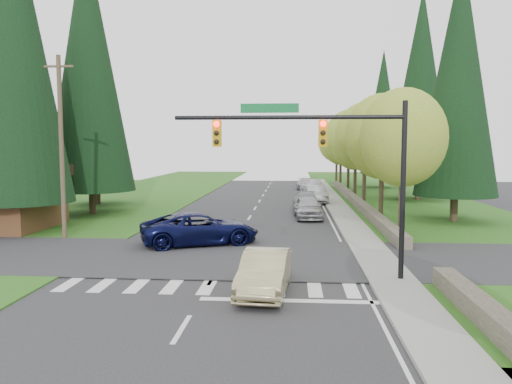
# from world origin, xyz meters

# --- Properties ---
(ground) EXTENTS (120.00, 120.00, 0.00)m
(ground) POSITION_xyz_m (0.00, 0.00, 0.00)
(ground) COLOR #28282B
(ground) RESTS_ON ground
(grass_east) EXTENTS (14.00, 110.00, 0.06)m
(grass_east) POSITION_xyz_m (13.00, 20.00, 0.03)
(grass_east) COLOR #2E5316
(grass_east) RESTS_ON ground
(grass_west) EXTENTS (14.00, 110.00, 0.06)m
(grass_west) POSITION_xyz_m (-13.00, 20.00, 0.03)
(grass_west) COLOR #2E5316
(grass_west) RESTS_ON ground
(cross_street) EXTENTS (120.00, 8.00, 0.10)m
(cross_street) POSITION_xyz_m (0.00, 8.00, 0.00)
(cross_street) COLOR #28282B
(cross_street) RESTS_ON ground
(sidewalk_east) EXTENTS (1.80, 80.00, 0.13)m
(sidewalk_east) POSITION_xyz_m (6.90, 22.00, 0.07)
(sidewalk_east) COLOR gray
(sidewalk_east) RESTS_ON ground
(curb_east) EXTENTS (0.20, 80.00, 0.13)m
(curb_east) POSITION_xyz_m (6.05, 22.00, 0.07)
(curb_east) COLOR gray
(curb_east) RESTS_ON ground
(stone_wall_north) EXTENTS (0.70, 40.00, 0.70)m
(stone_wall_north) POSITION_xyz_m (8.60, 30.00, 0.35)
(stone_wall_north) COLOR #4C4438
(stone_wall_north) RESTS_ON ground
(traffic_signal) EXTENTS (8.70, 0.37, 6.80)m
(traffic_signal) POSITION_xyz_m (4.37, 4.50, 4.98)
(traffic_signal) COLOR black
(traffic_signal) RESTS_ON ground
(utility_pole) EXTENTS (1.60, 0.24, 10.00)m
(utility_pole) POSITION_xyz_m (-9.50, 12.00, 5.14)
(utility_pole) COLOR #473828
(utility_pole) RESTS_ON ground
(decid_tree_0) EXTENTS (4.80, 4.80, 8.37)m
(decid_tree_0) POSITION_xyz_m (9.20, 14.00, 5.60)
(decid_tree_0) COLOR #38281C
(decid_tree_0) RESTS_ON ground
(decid_tree_1) EXTENTS (5.20, 5.20, 8.80)m
(decid_tree_1) POSITION_xyz_m (9.30, 21.00, 5.80)
(decid_tree_1) COLOR #38281C
(decid_tree_1) RESTS_ON ground
(decid_tree_2) EXTENTS (5.00, 5.00, 8.82)m
(decid_tree_2) POSITION_xyz_m (9.10, 28.00, 5.93)
(decid_tree_2) COLOR #38281C
(decid_tree_2) RESTS_ON ground
(decid_tree_3) EXTENTS (5.00, 5.00, 8.55)m
(decid_tree_3) POSITION_xyz_m (9.20, 35.00, 5.66)
(decid_tree_3) COLOR #38281C
(decid_tree_3) RESTS_ON ground
(decid_tree_4) EXTENTS (5.40, 5.40, 9.18)m
(decid_tree_4) POSITION_xyz_m (9.30, 42.00, 6.06)
(decid_tree_4) COLOR #38281C
(decid_tree_4) RESTS_ON ground
(decid_tree_5) EXTENTS (4.80, 4.80, 8.30)m
(decid_tree_5) POSITION_xyz_m (9.10, 49.00, 5.53)
(decid_tree_5) COLOR #38281C
(decid_tree_5) RESTS_ON ground
(decid_tree_6) EXTENTS (5.20, 5.20, 8.86)m
(decid_tree_6) POSITION_xyz_m (9.20, 56.00, 5.86)
(decid_tree_6) COLOR #38281C
(decid_tree_6) RESTS_ON ground
(conifer_w_a) EXTENTS (6.12, 6.12, 19.80)m
(conifer_w_a) POSITION_xyz_m (-13.00, 14.00, 10.79)
(conifer_w_a) COLOR #38281C
(conifer_w_a) RESTS_ON ground
(conifer_w_b) EXTENTS (5.44, 5.44, 17.80)m
(conifer_w_b) POSITION_xyz_m (-16.00, 18.00, 9.79)
(conifer_w_b) COLOR #38281C
(conifer_w_b) RESTS_ON ground
(conifer_w_c) EXTENTS (6.46, 6.46, 20.80)m
(conifer_w_c) POSITION_xyz_m (-12.00, 22.00, 11.29)
(conifer_w_c) COLOR #38281C
(conifer_w_c) RESTS_ON ground
(conifer_w_e) EXTENTS (5.78, 5.78, 18.80)m
(conifer_w_e) POSITION_xyz_m (-14.00, 28.00, 10.29)
(conifer_w_e) COLOR #38281C
(conifer_w_e) RESTS_ON ground
(conifer_e_a) EXTENTS (5.44, 5.44, 17.80)m
(conifer_e_a) POSITION_xyz_m (14.00, 20.00, 9.79)
(conifer_e_a) COLOR #38281C
(conifer_e_a) RESTS_ON ground
(conifer_e_b) EXTENTS (6.12, 6.12, 19.80)m
(conifer_e_b) POSITION_xyz_m (15.00, 34.00, 10.79)
(conifer_e_b) COLOR #38281C
(conifer_e_b) RESTS_ON ground
(conifer_e_c) EXTENTS (5.10, 5.10, 16.80)m
(conifer_e_c) POSITION_xyz_m (14.00, 48.00, 9.29)
(conifer_e_c) COLOR #38281C
(conifer_e_c) RESTS_ON ground
(sedan_champagne) EXTENTS (1.87, 4.55, 1.47)m
(sedan_champagne) POSITION_xyz_m (2.14, 2.65, 0.73)
(sedan_champagne) COLOR tan
(sedan_champagne) RESTS_ON ground
(suv_navy) EXTENTS (6.72, 4.94, 1.70)m
(suv_navy) POSITION_xyz_m (-1.72, 11.00, 0.85)
(suv_navy) COLOR #0B0E39
(suv_navy) RESTS_ON ground
(parked_car_a) EXTENTS (2.14, 4.72, 1.57)m
(parked_car_a) POSITION_xyz_m (4.20, 20.91, 0.79)
(parked_car_a) COLOR #A09FA3
(parked_car_a) RESTS_ON ground
(parked_car_b) EXTENTS (2.20, 4.98, 1.42)m
(parked_car_b) POSITION_xyz_m (4.20, 25.02, 0.71)
(parked_car_b) COLOR gray
(parked_car_b) RESTS_ON ground
(parked_car_c) EXTENTS (2.16, 4.99, 1.60)m
(parked_car_c) POSITION_xyz_m (5.19, 30.84, 0.80)
(parked_car_c) COLOR #AFAFB4
(parked_car_c) RESTS_ON ground
(parked_car_d) EXTENTS (1.93, 4.57, 1.54)m
(parked_car_d) POSITION_xyz_m (5.60, 41.39, 0.77)
(parked_car_d) COLOR white
(parked_car_d) RESTS_ON ground
(parked_car_e) EXTENTS (2.55, 5.09, 1.42)m
(parked_car_e) POSITION_xyz_m (4.70, 43.00, 0.71)
(parked_car_e) COLOR #A5A5AA
(parked_car_e) RESTS_ON ground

